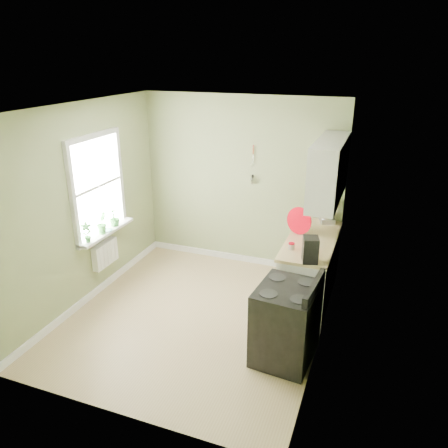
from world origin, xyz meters
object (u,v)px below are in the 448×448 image
(kettle, at_px, (298,223))
(coffee_maker, at_px, (310,250))
(stove, at_px, (286,323))
(stand_mixer, at_px, (328,211))

(kettle, xyz_separation_m, coffee_maker, (0.33, -0.95, 0.04))
(stove, distance_m, stand_mixer, 2.23)
(stand_mixer, height_order, coffee_maker, stand_mixer)
(stove, xyz_separation_m, coffee_maker, (0.10, 0.70, 0.60))
(stove, bearing_deg, stand_mixer, 87.15)
(stand_mixer, distance_m, kettle, 0.60)
(stove, relative_size, coffee_maker, 3.23)
(kettle, bearing_deg, coffee_maker, -70.82)
(stand_mixer, bearing_deg, stove, -92.85)
(stove, height_order, coffee_maker, coffee_maker)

